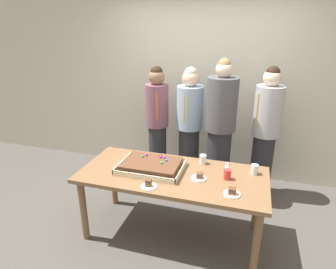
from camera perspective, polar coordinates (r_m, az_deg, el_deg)
name	(u,v)px	position (r m, az deg, el deg)	size (l,w,h in m)	color
ground_plane	(172,232)	(3.32, 0.83, -18.84)	(12.00, 12.00, 0.00)	#4C4742
interior_back_panel	(204,72)	(4.16, 7.15, 12.14)	(8.00, 0.12, 3.00)	beige
party_table	(172,181)	(2.95, 0.90, -9.13)	(1.86, 0.84, 0.73)	brown
sheet_cake	(151,166)	(2.96, -3.36, -6.20)	(0.65, 0.47, 0.11)	beige
plated_slice_near_left	(232,192)	(2.62, 12.58, -11.15)	(0.15, 0.15, 0.06)	white
plated_slice_near_right	(199,177)	(2.81, 6.19, -8.40)	(0.15, 0.15, 0.06)	white
plated_slice_far_left	(149,185)	(2.67, -3.84, -9.95)	(0.15, 0.15, 0.07)	white
drink_cup_nearest	(227,174)	(2.84, 11.67, -7.74)	(0.07, 0.07, 0.10)	red
drink_cup_middle	(254,169)	(2.99, 16.77, -6.63)	(0.07, 0.07, 0.10)	white
drink_cup_far_end	(203,159)	(3.10, 6.93, -4.90)	(0.07, 0.07, 0.10)	white
cake_server_utensil	(227,167)	(3.08, 11.59, -6.31)	(0.03, 0.20, 0.01)	silver
person_serving_front	(265,131)	(3.80, 18.76, 0.61)	(0.34, 0.34, 1.68)	#28282D
person_green_shirt_behind	(220,130)	(3.59, 10.28, 0.89)	(0.37, 0.37, 1.77)	#28282D
person_striped_tie_right	(189,126)	(3.85, 4.26, 1.61)	(0.35, 0.35, 1.64)	#28282D
person_far_right_suit	(157,123)	(3.94, -2.14, 2.29)	(0.31, 0.31, 1.63)	#28282D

